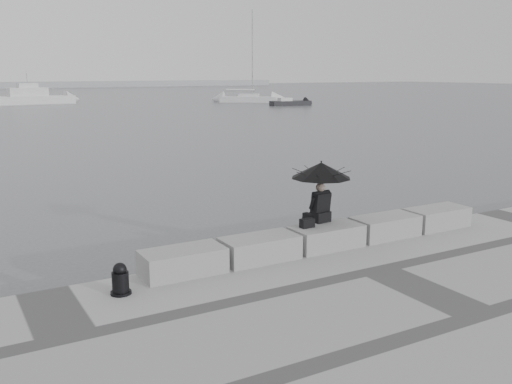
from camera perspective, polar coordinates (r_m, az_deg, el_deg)
ground at (r=13.26m, az=5.80°, el=-7.12°), size 360.00×360.00×0.00m
stone_block_far_left at (r=11.08m, az=-7.33°, el=-6.94°), size 1.60×0.80×0.50m
stone_block_left at (r=11.78m, az=0.37°, el=-5.67°), size 1.60×0.80×0.50m
stone_block_centre at (r=12.68m, az=7.05°, el=-4.48°), size 1.60×0.80×0.50m
stone_block_right at (r=13.73m, az=12.77°, el=-3.40°), size 1.60×0.80×0.50m
stone_block_far_right at (r=14.91m, az=17.62°, el=-2.47°), size 1.60×0.80×0.50m
seated_person at (r=12.75m, az=6.54°, el=1.58°), size 1.35×1.35×1.39m
bag at (r=12.42m, az=5.13°, el=-3.12°), size 0.30×0.17×0.20m
mooring_bollard at (r=10.31m, az=-13.40°, el=-8.69°), size 0.37×0.37×0.58m
sailboat_right at (r=83.00m, az=-0.70°, el=9.33°), size 8.00×6.85×12.90m
motor_cruiser at (r=83.79m, az=-21.14°, el=8.82°), size 10.04×3.45×4.50m
small_motorboat at (r=75.05m, az=3.47°, el=8.88°), size 5.53×2.27×1.10m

